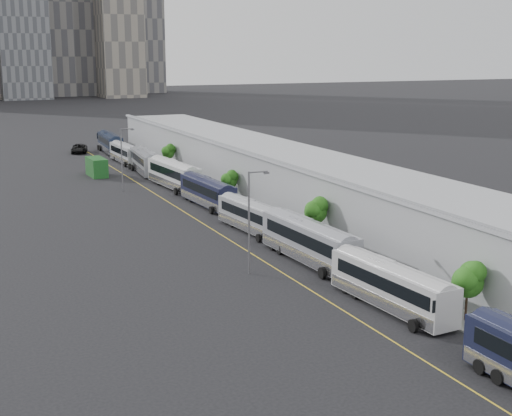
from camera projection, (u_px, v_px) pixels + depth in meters
sidewalk at (337, 239)px, 76.24m from camera, size 10.00×170.00×0.12m
lane_line at (247, 251)px, 72.02m from camera, size 0.12×160.00×0.02m
depot at (369, 205)px, 77.11m from camera, size 12.45×160.40×7.20m
bus_2 at (391, 290)px, 55.42m from camera, size 3.43×12.84×3.71m
bus_3 at (309, 245)px, 67.84m from camera, size 3.38×13.97×4.05m
bus_4 at (252, 219)px, 79.28m from camera, size 3.43×12.17×3.51m
bus_5 at (208, 194)px, 92.59m from camera, size 3.21×12.77×3.70m
bus_6 at (174, 177)px, 104.64m from camera, size 3.88×14.06×4.06m
bus_7 at (145, 163)px, 117.54m from camera, size 3.84×13.52×3.90m
bus_8 at (125, 155)px, 128.37m from camera, size 2.85×12.08×3.51m
bus_9 at (110, 145)px, 141.45m from camera, size 3.32×13.47×3.90m
tree_1 at (468, 278)px, 52.50m from camera, size 2.37×2.37×4.63m
tree_2 at (316, 209)px, 72.90m from camera, size 2.37×2.37×5.18m
tree_3 at (229, 179)px, 94.19m from camera, size 2.12×2.12×4.28m
tree_4 at (168, 151)px, 117.77m from camera, size 2.06×2.06×4.65m
street_lamp_near at (251, 216)px, 63.54m from camera, size 2.04×0.22×9.41m
street_lamp_far at (123, 155)px, 101.82m from camera, size 2.04×0.22×9.06m
shipping_container at (97, 167)px, 114.92m from camera, size 2.55×5.77×2.96m
suv at (79, 149)px, 141.38m from camera, size 4.36×6.80×1.74m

